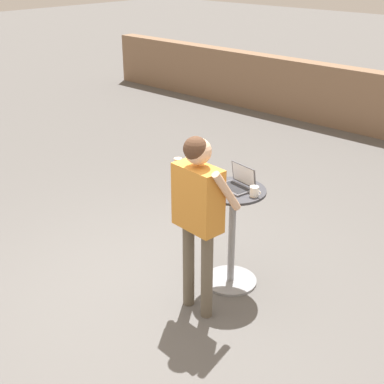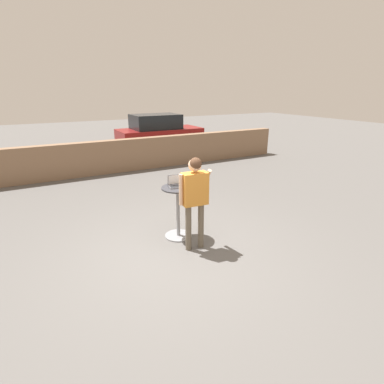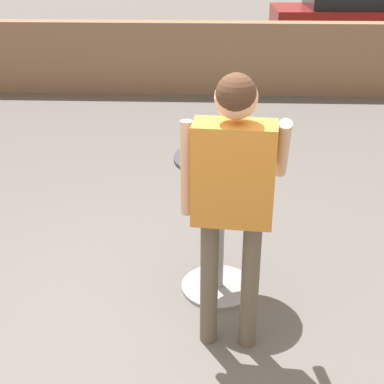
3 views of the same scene
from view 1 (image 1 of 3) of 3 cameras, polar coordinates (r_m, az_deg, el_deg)
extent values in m
plane|color=#5B5956|center=(5.45, -3.32, -10.79)|extent=(50.00, 50.00, 0.00)
cylinder|color=gray|center=(5.63, 4.10, -9.38)|extent=(0.55, 0.55, 0.03)
cylinder|color=gray|center=(5.36, 4.26, -4.83)|extent=(0.07, 0.07, 1.00)
cylinder|color=#333338|center=(5.13, 4.44, 0.15)|extent=(0.63, 0.63, 0.02)
cube|color=#515156|center=(5.13, 4.53, 0.41)|extent=(0.35, 0.26, 0.02)
cube|color=black|center=(5.12, 4.53, 0.51)|extent=(0.31, 0.21, 0.00)
cube|color=#515156|center=(5.15, 5.54, 1.86)|extent=(0.32, 0.10, 0.21)
cube|color=white|center=(5.15, 5.50, 1.86)|extent=(0.29, 0.08, 0.18)
cylinder|color=white|center=(4.99, 6.66, 0.08)|extent=(0.09, 0.09, 0.09)
torus|color=white|center=(4.96, 7.18, -0.08)|extent=(0.04, 0.01, 0.04)
cylinder|color=brown|center=(5.07, -0.36, -7.71)|extent=(0.11, 0.11, 0.89)
cylinder|color=brown|center=(4.91, 1.60, -8.87)|extent=(0.11, 0.11, 0.89)
cube|color=orange|center=(4.63, 0.64, -0.63)|extent=(0.47, 0.27, 0.58)
sphere|color=#DBAD89|center=(4.46, 0.66, 4.38)|extent=(0.23, 0.23, 0.23)
sphere|color=#472D1E|center=(4.44, 0.39, 4.64)|extent=(0.21, 0.21, 0.21)
cylinder|color=#DBAD89|center=(4.80, -1.48, 0.52)|extent=(0.07, 0.07, 0.55)
cylinder|color=#DBAD89|center=(4.46, 3.71, 0.08)|extent=(0.10, 0.33, 0.43)
camera|label=2|loc=(5.36, -61.93, 8.64)|focal=28.00mm
camera|label=3|loc=(3.04, -37.91, 4.19)|focal=50.00mm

